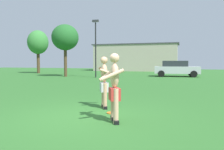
% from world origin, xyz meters
% --- Properties ---
extents(ground_plane, '(80.00, 80.00, 0.00)m').
position_xyz_m(ground_plane, '(0.00, 0.00, 0.00)').
color(ground_plane, '#2D6628').
extents(player_near, '(0.72, 0.83, 1.66)m').
position_xyz_m(player_near, '(0.14, 1.28, 0.88)').
color(player_near, black).
rests_on(player_near, ground_plane).
extents(player_in_red, '(0.73, 0.82, 1.71)m').
position_xyz_m(player_in_red, '(0.91, -0.21, 0.91)').
color(player_in_red, black).
rests_on(player_in_red, ground_plane).
extents(frisbee, '(0.29, 0.29, 0.03)m').
position_xyz_m(frisbee, '(0.58, 0.63, 0.01)').
color(frisbee, orange).
rests_on(frisbee, ground_plane).
extents(car_silver_mid_lot, '(4.43, 2.31, 1.58)m').
position_xyz_m(car_silver_mid_lot, '(2.13, 17.49, 0.82)').
color(car_silver_mid_lot, silver).
rests_on(car_silver_mid_lot, ground_plane).
extents(lamp_post, '(0.60, 0.24, 5.38)m').
position_xyz_m(lamp_post, '(-5.11, 13.97, 3.33)').
color(lamp_post, black).
rests_on(lamp_post, ground_plane).
extents(outbuilding_behind_lot, '(13.49, 4.75, 4.28)m').
position_xyz_m(outbuilding_behind_lot, '(-4.37, 29.86, 2.15)').
color(outbuilding_behind_lot, '#B2A893').
rests_on(outbuilding_behind_lot, ground_plane).
extents(tree_left_field, '(2.66, 2.66, 5.18)m').
position_xyz_m(tree_left_field, '(-8.48, 14.29, 3.87)').
color(tree_left_field, '#4C3823').
rests_on(tree_left_field, ground_plane).
extents(tree_right_field, '(2.62, 2.62, 5.47)m').
position_xyz_m(tree_right_field, '(-14.90, 18.83, 3.92)').
color(tree_right_field, '#4C3823').
rests_on(tree_right_field, ground_plane).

